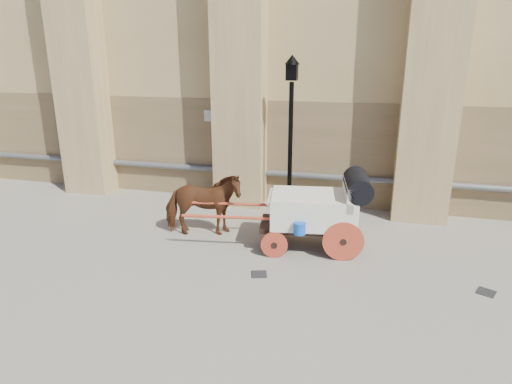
# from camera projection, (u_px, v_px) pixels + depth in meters

# --- Properties ---
(ground) EXTENTS (90.00, 90.00, 0.00)m
(ground) POSITION_uv_depth(u_px,v_px,m) (239.00, 258.00, 10.06)
(ground) COLOR slate
(ground) RESTS_ON ground
(horse) EXTENTS (2.05, 1.33, 1.59)m
(horse) POSITION_uv_depth(u_px,v_px,m) (203.00, 205.00, 11.06)
(horse) COLOR #633214
(horse) RESTS_ON ground
(carriage) EXTENTS (4.27, 1.72, 1.82)m
(carriage) POSITION_uv_depth(u_px,v_px,m) (320.00, 208.00, 10.29)
(carriage) COLOR black
(carriage) RESTS_ON ground
(street_lamp) EXTENTS (0.40, 0.40, 4.26)m
(street_lamp) POSITION_uv_depth(u_px,v_px,m) (291.00, 133.00, 12.02)
(street_lamp) COLOR black
(street_lamp) RESTS_ON ground
(drain_grate_near) EXTENTS (0.40, 0.40, 0.01)m
(drain_grate_near) POSITION_uv_depth(u_px,v_px,m) (259.00, 274.00, 9.34)
(drain_grate_near) COLOR black
(drain_grate_near) RESTS_ON ground
(drain_grate_far) EXTENTS (0.42, 0.42, 0.01)m
(drain_grate_far) POSITION_uv_depth(u_px,v_px,m) (486.00, 292.00, 8.66)
(drain_grate_far) COLOR black
(drain_grate_far) RESTS_ON ground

